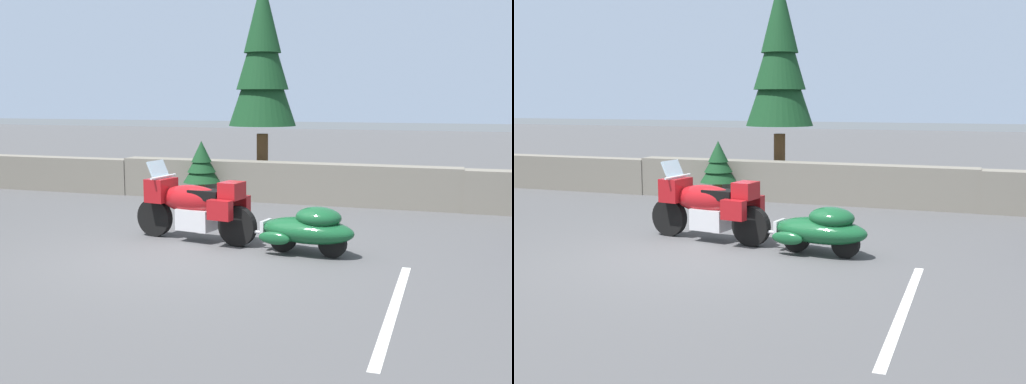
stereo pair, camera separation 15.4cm
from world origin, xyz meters
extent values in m
plane|color=#4C4C4F|center=(0.00, 0.00, 0.00)|extent=(80.00, 80.00, 0.00)
cube|color=slate|center=(-8.00, 5.22, 0.44)|extent=(8.00, 0.47, 0.88)
cube|color=slate|center=(0.00, 5.27, 0.46)|extent=(8.00, 0.53, 0.93)
cube|color=#8C9EB7|center=(0.00, 95.26, 8.00)|extent=(240.00, 80.00, 16.00)
cylinder|color=black|center=(-1.14, 1.07, 0.33)|extent=(0.67, 0.24, 0.66)
cylinder|color=black|center=(0.49, 0.81, 0.33)|extent=(0.67, 0.24, 0.66)
cube|color=silver|center=(-0.28, 0.93, 0.38)|extent=(0.66, 0.53, 0.36)
ellipsoid|color=maroon|center=(-0.37, 0.95, 0.71)|extent=(1.26, 0.63, 0.48)
cube|color=maroon|center=(-0.99, 1.05, 0.83)|extent=(0.44, 0.57, 0.40)
cube|color=#9EB7C6|center=(-1.04, 1.06, 1.16)|extent=(0.26, 0.46, 0.34)
cube|color=black|center=(-0.08, 0.90, 0.81)|extent=(0.61, 0.45, 0.16)
cube|color=maroon|center=(0.39, 0.83, 0.91)|extent=(0.38, 0.45, 0.28)
cube|color=maroon|center=(0.29, 0.54, 0.63)|extent=(0.42, 0.22, 0.32)
cube|color=maroon|center=(0.39, 1.13, 0.63)|extent=(0.42, 0.22, 0.32)
cylinder|color=silver|center=(-0.94, 1.04, 1.06)|extent=(0.15, 0.70, 0.04)
cylinder|color=silver|center=(-1.09, 1.07, 0.58)|extent=(0.26, 0.11, 0.54)
cylinder|color=black|center=(1.30, 0.68, 0.22)|extent=(0.45, 0.17, 0.44)
cylinder|color=black|center=(2.11, 0.55, 0.22)|extent=(0.45, 0.17, 0.44)
ellipsoid|color=#144C28|center=(1.70, 0.61, 0.38)|extent=(1.59, 0.91, 0.40)
ellipsoid|color=#144C28|center=(1.88, 0.58, 0.60)|extent=(0.80, 0.67, 0.32)
cube|color=silver|center=(1.00, 0.73, 0.36)|extent=(0.11, 0.33, 0.24)
ellipsoid|color=#144C28|center=(1.24, 0.36, 0.28)|extent=(0.54, 0.22, 0.20)
ellipsoid|color=#144C28|center=(1.35, 0.99, 0.28)|extent=(0.54, 0.22, 0.20)
cylinder|color=silver|center=(0.62, 0.79, 0.27)|extent=(0.70, 0.16, 0.05)
cylinder|color=brown|center=(-0.75, 6.11, 0.76)|extent=(0.28, 0.28, 1.53)
cone|color=#143D1E|center=(-0.75, 6.11, 2.94)|extent=(1.65, 1.65, 2.41)
cone|color=#143D1E|center=(-0.75, 6.11, 3.66)|extent=(1.28, 1.28, 2.11)
cone|color=#143D1E|center=(-0.75, 6.11, 4.39)|extent=(0.91, 0.91, 1.81)
cylinder|color=brown|center=(-1.78, 4.69, 0.21)|extent=(0.16, 0.16, 0.41)
cone|color=#143D1E|center=(-1.78, 4.69, 0.79)|extent=(0.85, 0.85, 0.65)
cone|color=#143D1E|center=(-1.78, 4.69, 0.99)|extent=(0.66, 0.66, 0.57)
cone|color=#143D1E|center=(-1.78, 4.69, 1.18)|extent=(0.47, 0.47, 0.49)
cube|color=silver|center=(3.23, -1.50, 0.00)|extent=(0.12, 3.60, 0.01)
camera|label=1|loc=(3.85, -8.51, 2.38)|focal=43.55mm
camera|label=2|loc=(3.99, -8.46, 2.38)|focal=43.55mm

